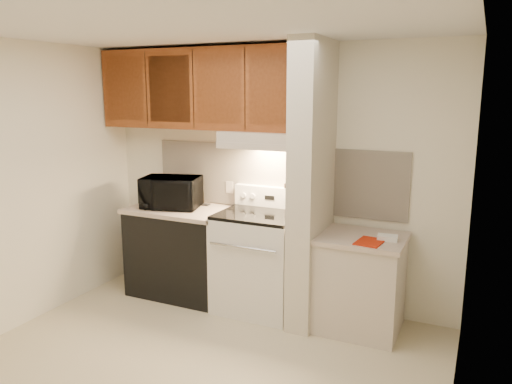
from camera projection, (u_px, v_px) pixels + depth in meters
The scene contains 50 objects.
floor at pixel (196, 367), 3.81m from camera, with size 3.60×3.60×0.00m, color beige.
ceiling at pixel (187, 25), 3.31m from camera, with size 3.60×3.60×0.00m, color white.
wall_back at pixel (274, 176), 4.89m from camera, with size 3.60×0.02×2.50m, color white.
wall_left at pixel (14, 187), 4.30m from camera, with size 0.02×3.00×2.50m, color white.
wall_right at pixel (463, 239), 2.82m from camera, with size 0.02×3.00×2.50m, color white.
backsplash at pixel (273, 177), 4.89m from camera, with size 2.60×0.02×0.63m, color #F6E5CF.
range_body at pixel (259, 263), 4.74m from camera, with size 0.76×0.65×0.92m, color silver.
oven_window at pixel (244, 270), 4.46m from camera, with size 0.50×0.01×0.30m, color black.
oven_handle at pixel (242, 247), 4.38m from camera, with size 0.02×0.02×0.65m, color silver.
cooktop at pixel (259, 215), 4.65m from camera, with size 0.74×0.64×0.03m, color black.
range_backguard at pixel (271, 197), 4.88m from camera, with size 0.76×0.08×0.20m, color silver.
range_display at pixel (270, 198), 4.84m from camera, with size 0.10×0.01×0.04m, color black.
range_knob_left_outer at pixel (244, 195), 4.96m from camera, with size 0.05×0.05×0.02m, color silver.
range_knob_left_inner at pixel (253, 196), 4.91m from camera, with size 0.05×0.05×0.02m, color silver.
range_knob_right_inner at pixel (287, 199), 4.77m from camera, with size 0.05×0.05×0.02m, color silver.
range_knob_right_outer at pixel (296, 200), 4.72m from camera, with size 0.05×0.05×0.02m, color silver.
dishwasher_front at pixel (182, 253), 5.12m from camera, with size 1.00×0.63×0.87m, color black.
left_countertop at pixel (180, 210), 5.03m from camera, with size 1.04×0.67×0.04m, color #BFA896.
spoon_rest at pixel (200, 204), 5.16m from camera, with size 0.21×0.07×0.01m, color black.
teal_jar at pixel (146, 202), 5.07m from camera, with size 0.08×0.08×0.09m, color #276F5E.
outlet at pixel (230, 187), 5.10m from camera, with size 0.08×0.01×0.12m, color #C1B3A4.
microwave at pixel (171, 192), 5.01m from camera, with size 0.56×0.38×0.31m, color black.
partition_pillar at pixel (312, 186), 4.37m from camera, with size 0.22×0.70×2.50m, color beige.
pillar_trim at pixel (299, 179), 4.41m from camera, with size 0.01×0.70×0.04m, color brown.
knife_strip at pixel (297, 178), 4.36m from camera, with size 0.02×0.42×0.04m, color black.
knife_blade_a at pixel (289, 192), 4.25m from camera, with size 0.01×0.04×0.16m, color silver.
knife_handle_a at pixel (289, 175), 4.21m from camera, with size 0.02×0.02×0.10m, color black.
knife_blade_b at pixel (292, 192), 4.31m from camera, with size 0.01×0.04×0.18m, color silver.
knife_handle_b at pixel (293, 173), 4.30m from camera, with size 0.02×0.02×0.10m, color black.
knife_blade_c at pixel (295, 191), 4.39m from camera, with size 0.01×0.04×0.20m, color silver.
knife_handle_c at pixel (295, 173), 4.35m from camera, with size 0.02×0.02×0.10m, color black.
knife_blade_d at pixel (298, 188), 4.45m from camera, with size 0.01×0.04×0.16m, color silver.
knife_handle_d at pixel (299, 171), 4.43m from camera, with size 0.02×0.02×0.10m, color black.
knife_blade_e at pixel (302, 187), 4.54m from camera, with size 0.01×0.04×0.18m, color silver.
knife_handle_e at pixel (301, 170), 4.49m from camera, with size 0.02×0.02×0.10m, color black.
oven_mitt at pixel (304, 184), 4.58m from camera, with size 0.03×0.09×0.22m, color gray.
right_cab_base at pixel (360, 285), 4.35m from camera, with size 0.70×0.60×0.81m, color #C1B3A4.
right_countertop at pixel (362, 238), 4.27m from camera, with size 0.74×0.64×0.04m, color #BFA896.
red_folder at pixel (370, 242), 4.09m from camera, with size 0.20×0.27×0.01m, color #B22008.
white_box at pixel (388, 238), 4.14m from camera, with size 0.16×0.11×0.04m, color white.
range_hood at pixel (265, 140), 4.62m from camera, with size 0.78×0.44×0.15m, color #C1B3A4.
hood_lip at pixel (255, 147), 4.44m from camera, with size 0.78×0.04×0.06m, color #C1B3A4.
upper_cabinets at pixel (202, 89), 4.85m from camera, with size 2.18×0.33×0.77m, color brown.
cab_door_a at pixel (125, 89), 5.05m from camera, with size 0.46×0.01×0.63m, color brown.
cab_gap_a at pixel (146, 89), 4.94m from camera, with size 0.01×0.01×0.73m, color black.
cab_door_b at pixel (169, 89), 4.83m from camera, with size 0.46×0.01×0.63m, color brown.
cab_gap_b at pixel (193, 89), 4.71m from camera, with size 0.01×0.01×0.73m, color black.
cab_door_c at pixel (219, 89), 4.60m from camera, with size 0.46×0.01×0.63m, color brown.
cab_gap_c at pixel (245, 89), 4.49m from camera, with size 0.01×0.01×0.73m, color black.
cab_door_d at pixel (273, 89), 4.38m from camera, with size 0.46×0.01×0.63m, color brown.
Camera 1 is at (1.88, -2.95, 2.08)m, focal length 35.00 mm.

